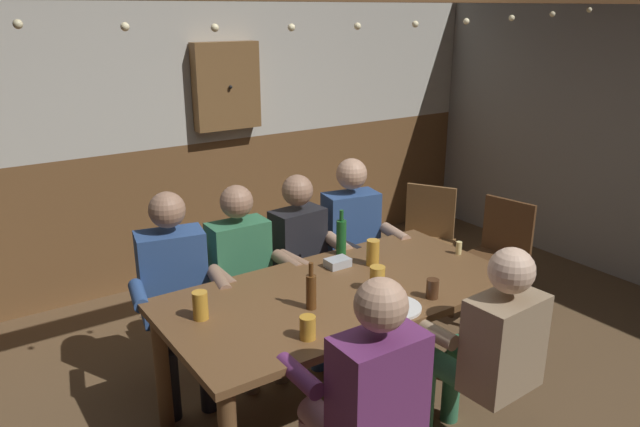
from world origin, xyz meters
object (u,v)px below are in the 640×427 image
at_px(pint_glass_0, 200,305).
at_px(person_4, 366,394).
at_px(person_5, 489,345).
at_px(person_1, 245,273).
at_px(pint_glass_4, 308,328).
at_px(pint_glass_3, 373,253).
at_px(dining_table, 341,306).
at_px(pint_glass_1, 377,279).
at_px(table_candle, 459,248).
at_px(person_0, 175,287).
at_px(condiment_caddy, 338,263).
at_px(bottle_1, 341,237).
at_px(plate_0, 395,307).
at_px(chair_empty_near_left, 425,238).
at_px(pint_glass_2, 432,289).
at_px(bottle_0, 311,290).
at_px(chair_empty_near_right, 497,255).
at_px(person_2, 305,259).
at_px(wall_dart_cabinet, 226,86).
at_px(person_3, 356,242).

bearing_deg(pint_glass_0, person_4, -65.87).
distance_m(person_5, pint_glass_0, 1.42).
height_order(person_1, person_5, person_1).
bearing_deg(pint_glass_4, pint_glass_3, 32.41).
relative_size(dining_table, pint_glass_4, 17.41).
bearing_deg(pint_glass_1, dining_table, 141.97).
distance_m(person_5, table_candle, 0.88).
bearing_deg(person_0, pint_glass_0, 92.56).
distance_m(condiment_caddy, bottle_1, 0.21).
relative_size(plate_0, pint_glass_1, 1.95).
xyz_separation_m(chair_empty_near_left, pint_glass_2, (-1.13, -1.23, 0.35)).
bearing_deg(person_0, pint_glass_2, 144.65).
xyz_separation_m(bottle_1, pint_glass_4, (-0.72, -0.73, -0.06)).
bearing_deg(person_5, pint_glass_3, 89.00).
bearing_deg(condiment_caddy, pint_glass_0, -171.43).
bearing_deg(pint_glass_0, bottle_0, -22.90).
height_order(bottle_1, pint_glass_4, bottle_1).
height_order(person_5, pint_glass_2, person_5).
distance_m(plate_0, bottle_0, 0.43).
relative_size(person_1, chair_empty_near_left, 1.37).
bearing_deg(bottle_0, pint_glass_3, 23.07).
bearing_deg(person_4, dining_table, 62.20).
distance_m(chair_empty_near_right, table_candle, 0.90).
xyz_separation_m(person_2, condiment_caddy, (-0.06, -0.44, 0.14)).
bearing_deg(chair_empty_near_right, person_2, 64.32).
distance_m(person_4, pint_glass_3, 1.16).
height_order(person_2, bottle_0, person_2).
distance_m(person_4, wall_dart_cabinet, 3.16).
height_order(person_2, wall_dart_cabinet, wall_dart_cabinet).
xyz_separation_m(pint_glass_0, pint_glass_2, (1.09, -0.47, -0.02)).
height_order(chair_empty_near_left, pint_glass_1, pint_glass_1).
xyz_separation_m(person_5, pint_glass_2, (-0.05, 0.36, 0.17)).
relative_size(person_1, pint_glass_2, 11.54).
distance_m(person_1, bottle_0, 0.83).
distance_m(person_0, plate_0, 1.30).
distance_m(person_2, wall_dart_cabinet, 1.78).
bearing_deg(person_2, bottle_1, 98.50).
height_order(bottle_0, wall_dart_cabinet, wall_dart_cabinet).
relative_size(chair_empty_near_right, plate_0, 3.27).
bearing_deg(person_3, pint_glass_4, 54.24).
distance_m(person_2, pint_glass_4, 1.23).
bearing_deg(person_1, condiment_caddy, 131.92).
xyz_separation_m(person_0, pint_glass_4, (0.23, -1.04, 0.15)).
bearing_deg(wall_dart_cabinet, dining_table, -101.10).
bearing_deg(dining_table, pint_glass_2, -45.98).
distance_m(dining_table, table_candle, 0.90).
height_order(condiment_caddy, pint_glass_3, pint_glass_3).
relative_size(person_5, pint_glass_2, 11.34).
bearing_deg(pint_glass_3, dining_table, -154.48).
distance_m(person_1, pint_glass_1, 0.92).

